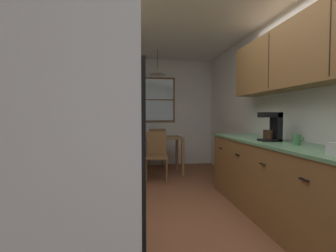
{
  "coord_description": "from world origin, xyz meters",
  "views": [
    {
      "loc": [
        -0.63,
        -2.38,
        1.2
      ],
      "look_at": [
        -0.13,
        1.2,
        1.05
      ],
      "focal_mm": 26.49,
      "sensor_mm": 36.0,
      "label": 1
    }
  ],
  "objects": [
    {
      "name": "mug_by_coffeemaker",
      "position": [
        1.03,
        -0.07,
        0.95
      ],
      "size": [
        0.11,
        0.08,
        0.11
      ],
      "color": "#3F7F4C",
      "rests_on": "counter_right"
    },
    {
      "name": "counter_right",
      "position": [
        1.0,
        -0.01,
        0.45
      ],
      "size": [
        0.64,
        3.15,
        0.9
      ],
      "color": "brown",
      "rests_on": "ground"
    },
    {
      "name": "ground_plane",
      "position": [
        0.0,
        1.0,
        0.0
      ],
      "size": [
        12.0,
        12.0,
        0.0
      ],
      "primitive_type": "plane",
      "color": "brown"
    },
    {
      "name": "trash_bin",
      "position": [
        -0.7,
        1.95,
        0.35
      ],
      "size": [
        0.34,
        0.34,
        0.69
      ],
      "primitive_type": "cylinder",
      "color": "silver",
      "rests_on": "ground"
    },
    {
      "name": "dining_chair_far",
      "position": [
        -0.1,
        3.26,
        0.5
      ],
      "size": [
        0.42,
        0.42,
        0.9
      ],
      "color": "brown",
      "rests_on": "ground"
    },
    {
      "name": "upper_cabinets_left",
      "position": [
        -1.14,
        0.69,
        1.81
      ],
      "size": [
        0.33,
        2.05,
        0.67
      ],
      "color": "brown"
    },
    {
      "name": "back_window",
      "position": [
        -0.03,
        3.58,
        1.58
      ],
      "size": [
        0.8,
        0.05,
        1.07
      ],
      "color": "brown"
    },
    {
      "name": "microwave_over_range",
      "position": [
        -1.11,
        -0.55,
        1.62
      ],
      "size": [
        0.39,
        0.61,
        0.32
      ],
      "color": "white"
    },
    {
      "name": "dish_towel",
      "position": [
        -0.64,
        -0.4,
        0.5
      ],
      "size": [
        0.02,
        0.16,
        0.24
      ],
      "primitive_type": "cube",
      "color": "silver"
    },
    {
      "name": "storage_canister",
      "position": [
        -1.0,
        -0.03,
        0.99
      ],
      "size": [
        0.1,
        0.1,
        0.19
      ],
      "color": "red",
      "rests_on": "counter_left"
    },
    {
      "name": "wall_left",
      "position": [
        -1.35,
        1.0,
        1.27
      ],
      "size": [
        0.1,
        9.0,
        2.55
      ],
      "primitive_type": "cube",
      "color": "silver",
      "rests_on": "ground"
    },
    {
      "name": "dining_table",
      "position": [
        -0.14,
        2.69,
        0.63
      ],
      "size": [
        0.99,
        0.71,
        0.76
      ],
      "color": "brown",
      "rests_on": "ground"
    },
    {
      "name": "refrigerator",
      "position": [
        -0.95,
        -1.28,
        0.92
      ],
      "size": [
        0.72,
        0.81,
        1.84
      ],
      "color": "silver",
      "rests_on": "ground"
    },
    {
      "name": "coffee_maker",
      "position": [
        0.99,
        0.33,
        1.08
      ],
      "size": [
        0.22,
        0.18,
        0.34
      ],
      "color": "black",
      "rests_on": "counter_right"
    },
    {
      "name": "stove_range",
      "position": [
        -0.99,
        -0.55,
        0.47
      ],
      "size": [
        0.66,
        0.61,
        1.1
      ],
      "color": "black",
      "rests_on": "ground"
    },
    {
      "name": "wall_back",
      "position": [
        0.0,
        3.65,
        1.27
      ],
      "size": [
        4.4,
        0.1,
        2.55
      ],
      "primitive_type": "cube",
      "color": "silver",
      "rests_on": "ground"
    },
    {
      "name": "counter_left",
      "position": [
        -1.0,
        0.74,
        0.45
      ],
      "size": [
        0.64,
        1.97,
        0.9
      ],
      "color": "brown",
      "rests_on": "ground"
    },
    {
      "name": "upper_cabinets_right",
      "position": [
        1.14,
        -0.06,
        1.86
      ],
      "size": [
        0.33,
        2.83,
        0.71
      ],
      "color": "brown"
    },
    {
      "name": "pendant_light",
      "position": [
        -0.14,
        2.69,
        2.09
      ],
      "size": [
        0.33,
        0.33,
        0.51
      ],
      "color": "black"
    },
    {
      "name": "wall_right",
      "position": [
        1.35,
        1.0,
        1.27
      ],
      "size": [
        0.1,
        9.0,
        2.55
      ],
      "primitive_type": "cube",
      "color": "silver",
      "rests_on": "ground"
    },
    {
      "name": "ceiling_slab",
      "position": [
        0.0,
        1.0,
        2.59
      ],
      "size": [
        4.4,
        9.0,
        0.08
      ],
      "primitive_type": "cube",
      "color": "white"
    },
    {
      "name": "dining_chair_near",
      "position": [
        -0.21,
        2.13,
        0.5
      ],
      "size": [
        0.44,
        0.44,
        0.9
      ],
      "color": "brown",
      "rests_on": "ground"
    },
    {
      "name": "table_serving_bowl",
      "position": [
        -0.14,
        2.69,
        0.79
      ],
      "size": [
        0.18,
        0.18,
        0.06
      ],
      "primitive_type": "cylinder",
      "color": "#E0D14C",
      "rests_on": "dining_table"
    }
  ]
}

